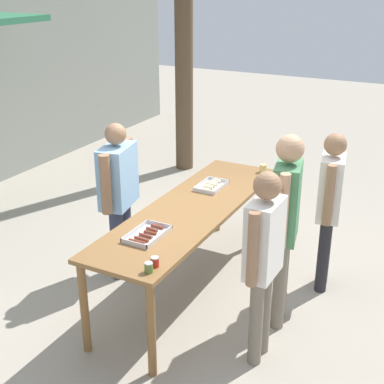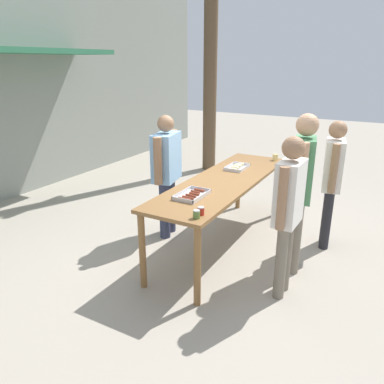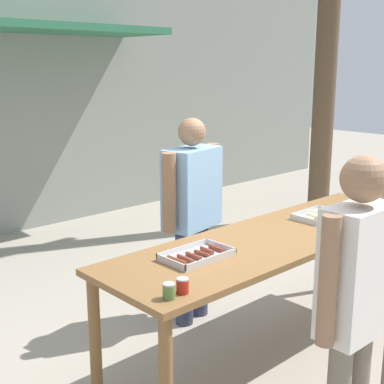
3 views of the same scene
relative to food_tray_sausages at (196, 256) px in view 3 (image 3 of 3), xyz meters
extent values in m
plane|color=#A39989|center=(0.73, -0.05, -0.90)|extent=(24.00, 24.00, 0.00)
cube|color=gray|center=(0.73, 3.95, 1.35)|extent=(12.00, 0.12, 4.50)
cube|color=#2D704C|center=(0.73, 3.40, 1.50)|extent=(3.20, 1.00, 0.08)
cube|color=brown|center=(0.73, -0.05, -0.03)|extent=(2.70, 0.77, 0.04)
cylinder|color=brown|center=(-0.56, 0.27, -0.48)|extent=(0.07, 0.07, 0.84)
cylinder|color=brown|center=(2.01, 0.27, -0.48)|extent=(0.07, 0.07, 0.84)
cube|color=silver|center=(0.00, 0.00, -0.01)|extent=(0.42, 0.26, 0.01)
cube|color=silver|center=(0.00, -0.12, 0.01)|extent=(0.42, 0.01, 0.03)
cube|color=silver|center=(0.00, 0.13, 0.01)|extent=(0.42, 0.01, 0.03)
cube|color=silver|center=(-0.20, 0.00, 0.01)|extent=(0.01, 0.26, 0.03)
cube|color=silver|center=(0.21, 0.00, 0.01)|extent=(0.01, 0.26, 0.03)
cylinder|color=brown|center=(-0.15, 0.00, 0.01)|extent=(0.03, 0.15, 0.03)
cylinder|color=brown|center=(-0.09, -0.01, 0.01)|extent=(0.03, 0.14, 0.03)
cylinder|color=brown|center=(-0.03, 0.00, 0.01)|extent=(0.03, 0.13, 0.03)
cylinder|color=brown|center=(0.04, -0.01, 0.01)|extent=(0.03, 0.12, 0.03)
cylinder|color=brown|center=(0.10, 0.01, 0.01)|extent=(0.04, 0.12, 0.03)
cylinder|color=brown|center=(0.17, 0.00, 0.01)|extent=(0.03, 0.12, 0.03)
cube|color=silver|center=(1.26, 0.00, -0.01)|extent=(0.37, 0.24, 0.01)
cube|color=silver|center=(1.26, -0.12, 0.01)|extent=(0.37, 0.01, 0.03)
cube|color=silver|center=(1.26, 0.12, 0.01)|extent=(0.37, 0.01, 0.03)
cube|color=silver|center=(1.07, 0.00, 0.01)|extent=(0.01, 0.24, 0.03)
cube|color=silver|center=(1.44, 0.00, 0.01)|extent=(0.01, 0.24, 0.03)
ellipsoid|color=beige|center=(1.12, -0.01, 0.01)|extent=(0.06, 0.10, 0.03)
ellipsoid|color=beige|center=(1.19, 0.00, 0.02)|extent=(0.07, 0.12, 0.04)
ellipsoid|color=beige|center=(1.26, 0.01, 0.02)|extent=(0.08, 0.12, 0.05)
ellipsoid|color=beige|center=(1.32, 0.01, 0.02)|extent=(0.07, 0.12, 0.04)
ellipsoid|color=beige|center=(1.39, 0.01, 0.01)|extent=(0.07, 0.11, 0.04)
cylinder|color=#567A38|center=(-0.49, -0.32, 0.02)|extent=(0.06, 0.06, 0.07)
cylinder|color=#B2B2B7|center=(-0.49, -0.32, 0.06)|extent=(0.06, 0.06, 0.01)
cylinder|color=#B22319|center=(-0.40, -0.32, 0.02)|extent=(0.06, 0.06, 0.07)
cylinder|color=#B2B2B7|center=(-0.40, -0.32, 0.06)|extent=(0.06, 0.06, 0.01)
cylinder|color=#333851|center=(0.55, 0.72, -0.51)|extent=(0.14, 0.14, 0.78)
cylinder|color=#333851|center=(0.75, 0.76, -0.51)|extent=(0.14, 0.14, 0.78)
cube|color=#84B2DB|center=(0.65, 0.74, 0.19)|extent=(0.50, 0.34, 0.62)
sphere|color=#936B4C|center=(0.65, 0.74, 0.62)|extent=(0.21, 0.21, 0.21)
cylinder|color=#936B4C|center=(0.37, 0.68, 0.20)|extent=(0.10, 0.10, 0.59)
cylinder|color=#936B4C|center=(0.93, 0.79, 0.20)|extent=(0.10, 0.10, 0.59)
cube|color=silver|center=(0.04, -1.02, 0.19)|extent=(0.38, 0.21, 0.62)
sphere|color=#936B4C|center=(0.04, -1.02, 0.62)|extent=(0.21, 0.21, 0.21)
cylinder|color=#936B4C|center=(0.27, -1.03, 0.21)|extent=(0.08, 0.08, 0.59)
cylinder|color=#936B4C|center=(-0.19, -1.02, 0.21)|extent=(0.08, 0.08, 0.59)
camera|label=1|loc=(-3.40, -2.20, 2.05)|focal=50.00mm
camera|label=2|loc=(-3.29, -1.83, 1.36)|focal=35.00mm
camera|label=3|loc=(-2.06, -2.18, 1.11)|focal=50.00mm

